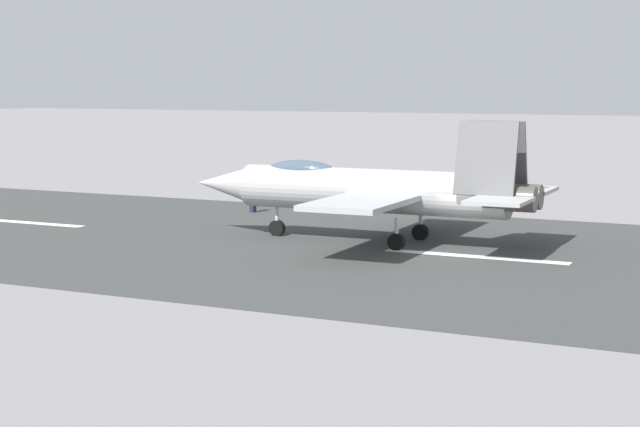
# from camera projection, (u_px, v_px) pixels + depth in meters

# --- Properties ---
(ground_plane) EXTENTS (400.00, 400.00, 0.00)m
(ground_plane) POSITION_uv_depth(u_px,v_px,m) (460.00, 256.00, 42.74)
(ground_plane) COLOR slate
(runway_strip) EXTENTS (240.00, 26.00, 0.02)m
(runway_strip) POSITION_uv_depth(u_px,v_px,m) (460.00, 256.00, 42.73)
(runway_strip) COLOR #383A38
(runway_strip) RESTS_ON ground
(fighter_jet) EXTENTS (17.10, 13.50, 5.67)m
(fighter_jet) POSITION_uv_depth(u_px,v_px,m) (370.00, 189.00, 46.05)
(fighter_jet) COLOR #AAAAAB
(fighter_jet) RESTS_ON ground
(crew_person) EXTENTS (0.44, 0.65, 1.60)m
(crew_person) POSITION_uv_depth(u_px,v_px,m) (253.00, 199.00, 57.04)
(crew_person) COLOR #1E2338
(crew_person) RESTS_ON ground
(marker_cone_mid) EXTENTS (0.44, 0.44, 0.55)m
(marker_cone_mid) POSITION_uv_depth(u_px,v_px,m) (321.00, 205.00, 58.30)
(marker_cone_mid) COLOR orange
(marker_cone_mid) RESTS_ON ground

